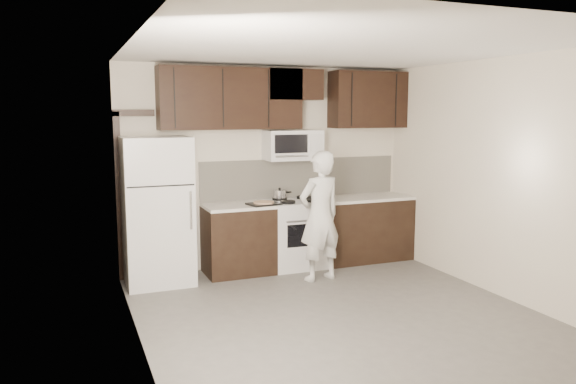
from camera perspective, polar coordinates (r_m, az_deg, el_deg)
floor at (r=5.94m, az=5.46°, el=-12.53°), size 4.50×4.50×0.00m
back_wall at (r=7.66m, az=-2.14°, el=2.57°), size 4.00×0.00×4.00m
ceiling at (r=5.59m, az=5.84°, el=14.34°), size 4.50×4.50×0.00m
counter_run at (r=7.74m, az=2.89°, el=-4.08°), size 2.95×0.64×0.91m
stove at (r=7.62m, az=0.82°, el=-4.23°), size 0.76×0.66×0.94m
backsplash at (r=7.85m, az=1.34°, el=1.46°), size 2.90×0.02×0.54m
upper_cabinets at (r=7.54m, az=-0.21°, el=9.58°), size 3.48×0.35×0.78m
microwave at (r=7.57m, az=0.49°, el=4.78°), size 0.76×0.42×0.40m
refrigerator at (r=7.00m, az=-13.14°, el=-1.89°), size 0.80×0.76×1.80m
door_trim at (r=7.22m, az=-16.52°, el=1.08°), size 0.50×0.08×2.12m
saucepan at (r=7.60m, az=-0.85°, el=-0.29°), size 0.29×0.18×0.17m
baking_tray at (r=7.22m, az=-2.48°, el=-1.21°), size 0.44×0.36×0.02m
pizza at (r=7.21m, az=-2.48°, el=-1.06°), size 0.31×0.31×0.02m
person at (r=6.97m, az=3.25°, el=-2.46°), size 0.66×0.50×1.63m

